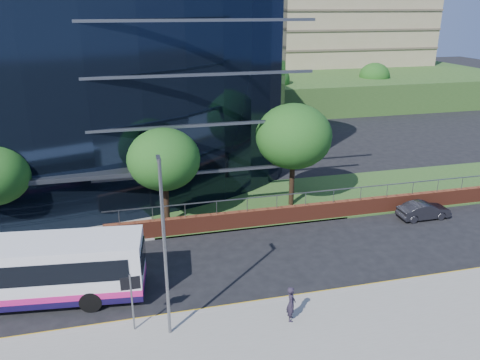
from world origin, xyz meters
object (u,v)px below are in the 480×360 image
object	(u,v)px
streetlight_east	(164,245)
tree_dist_e	(272,80)
city_bus	(22,272)
tree_far_c	(164,159)
tree_far_d	(294,136)
tree_dist_f	(374,76)
parked_car	(424,210)
street_sign	(131,290)
pedestrian	(291,304)

from	to	relation	value
streetlight_east	tree_dist_e	bearing A→B (deg)	66.89
city_bus	tree_far_c	bearing A→B (deg)	49.23
tree_far_d	tree_dist_f	distance (m)	40.01
city_bus	parked_car	bearing A→B (deg)	15.20
parked_car	city_bus	bearing A→B (deg)	98.41
streetlight_east	city_bus	distance (m)	8.25
street_sign	tree_dist_e	bearing A→B (deg)	64.88
street_sign	tree_dist_f	size ratio (longest dim) A/B	0.46
parked_car	tree_far_c	bearing A→B (deg)	78.97
street_sign	tree_dist_e	distance (m)	45.99
tree_far_c	tree_dist_f	size ratio (longest dim) A/B	1.08
tree_far_c	parked_car	size ratio (longest dim) A/B	1.82
tree_far_c	tree_dist_e	world-z (taller)	same
streetlight_east	parked_car	xyz separation A→B (m)	(18.00, 7.96, -3.85)
streetlight_east	tree_dist_f	bearing A→B (deg)	52.42
streetlight_east	tree_far_d	bearing A→B (deg)	50.60
tree_far_d	tree_dist_e	xyz separation A→B (m)	(8.00, 30.00, -0.65)
street_sign	tree_dist_f	world-z (taller)	tree_dist_f
street_sign	tree_far_c	size ratio (longest dim) A/B	0.43
street_sign	streetlight_east	xyz separation A→B (m)	(1.50, -0.59, 2.29)
tree_dist_e	tree_far_d	bearing A→B (deg)	-104.93
parked_car	tree_dist_e	bearing A→B (deg)	-0.32
street_sign	city_bus	world-z (taller)	city_bus
tree_dist_f	city_bus	size ratio (longest dim) A/B	0.51
tree_far_c	tree_dist_f	bearing A→B (deg)	45.00
parked_car	pedestrian	size ratio (longest dim) A/B	2.10
street_sign	pedestrian	xyz separation A→B (m)	(6.94, -1.03, -1.15)
street_sign	tree_far_d	size ratio (longest dim) A/B	0.38
pedestrian	tree_far_d	bearing A→B (deg)	-3.49
tree_far_c	streetlight_east	distance (m)	11.22
tree_dist_f	parked_car	world-z (taller)	tree_dist_f
streetlight_east	parked_car	bearing A→B (deg)	23.85
street_sign	tree_far_d	bearing A→B (deg)	45.22
street_sign	tree_far_c	world-z (taller)	tree_far_c
tree_far_c	streetlight_east	xyz separation A→B (m)	(-1.00, -11.17, -0.10)
tree_dist_f	street_sign	bearing A→B (deg)	-129.16
tree_far_c	tree_dist_f	world-z (taller)	tree_far_c
tree_far_c	pedestrian	xyz separation A→B (m)	(4.44, -11.62, -3.53)
tree_far_c	pedestrian	bearing A→B (deg)	-69.08
tree_dist_f	parked_car	bearing A→B (deg)	-113.84
tree_far_c	street_sign	bearing A→B (deg)	-103.29
city_bus	pedestrian	distance (m)	12.88
tree_far_c	tree_far_d	xyz separation A→B (m)	(9.00, 1.00, 0.65)
street_sign	pedestrian	world-z (taller)	street_sign
street_sign	parked_car	world-z (taller)	street_sign
tree_far_d	city_bus	distance (m)	18.71
tree_far_c	tree_dist_e	xyz separation A→B (m)	(17.00, 31.00, 0.00)
tree_dist_f	pedestrian	size ratio (longest dim) A/B	3.55
tree_dist_e	city_bus	size ratio (longest dim) A/B	0.54
pedestrian	parked_car	bearing A→B (deg)	-39.83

